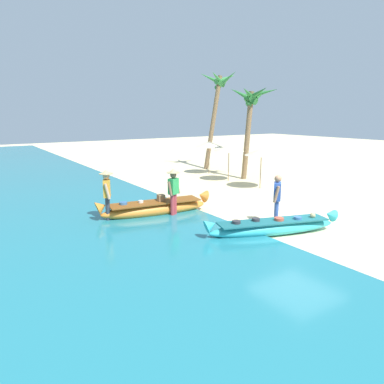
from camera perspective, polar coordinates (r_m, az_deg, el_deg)
The scene contains 11 objects.
ground_plane at distance 11.91m, azimuth 16.98°, elevation -5.27°, with size 80.00×80.00×0.00m, color beige.
boat_cyan_foreground at distance 10.80m, azimuth 12.84°, elevation -5.46°, with size 4.20×1.82×0.70m.
boat_orange_midground at distance 12.50m, azimuth -5.92°, elevation -2.57°, with size 4.16×1.26×0.81m.
person_vendor_hatted at distance 12.15m, azimuth -2.99°, elevation 0.40°, with size 0.58×0.44×1.70m.
person_tourist_customer at distance 11.68m, azimuth 13.45°, elevation -0.78°, with size 0.54×0.52×1.62m.
person_vendor_assistant at distance 11.88m, azimuth -13.46°, elevation -0.04°, with size 0.44×0.58×1.76m.
parasol_row_0 at distance 17.26m, azimuth 11.06°, elevation 6.31°, with size 1.60×1.60×1.91m.
parasol_row_1 at distance 19.01m, azimuth 5.94°, elevation 7.01°, with size 1.60×1.60×1.91m.
parasol_row_2 at distance 21.28m, azimuth 2.78°, elevation 7.62°, with size 1.60×1.60×1.91m.
palm_tree_tall_inland at distance 23.68m, azimuth 4.17°, elevation 15.61°, with size 2.48×2.53×6.24m.
palm_tree_leaning_seaward at distance 19.83m, azimuth 9.43°, elevation 13.89°, with size 2.34×2.84×4.99m.
Camera 1 is at (-8.87, -7.14, 3.50)m, focal length 33.30 mm.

